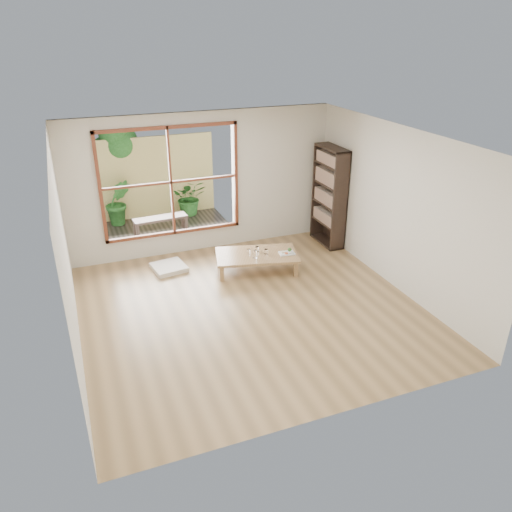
{
  "coord_description": "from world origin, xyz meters",
  "views": [
    {
      "loc": [
        -2.32,
        -6.2,
        4.0
      ],
      "look_at": [
        0.35,
        0.64,
        0.55
      ],
      "focal_mm": 35.0,
      "sensor_mm": 36.0,
      "label": 1
    }
  ],
  "objects_px": {
    "bookshelf": "(329,197)",
    "garden_bench": "(160,220)",
    "low_table": "(257,256)",
    "food_tray": "(287,252)"
  },
  "relations": [
    {
      "from": "low_table",
      "to": "garden_bench",
      "type": "height_order",
      "value": "garden_bench"
    },
    {
      "from": "bookshelf",
      "to": "garden_bench",
      "type": "bearing_deg",
      "value": 151.51
    },
    {
      "from": "garden_bench",
      "to": "food_tray",
      "type": "bearing_deg",
      "value": -58.68
    },
    {
      "from": "food_tray",
      "to": "garden_bench",
      "type": "xyz_separation_m",
      "value": [
        -1.76,
        2.43,
        -0.02
      ]
    },
    {
      "from": "low_table",
      "to": "food_tray",
      "type": "xyz_separation_m",
      "value": [
        0.51,
        -0.17,
        0.06
      ]
    },
    {
      "from": "low_table",
      "to": "bookshelf",
      "type": "relative_size",
      "value": 0.82
    },
    {
      "from": "food_tray",
      "to": "garden_bench",
      "type": "distance_m",
      "value": 3.0
    },
    {
      "from": "garden_bench",
      "to": "bookshelf",
      "type": "bearing_deg",
      "value": -33.02
    },
    {
      "from": "garden_bench",
      "to": "low_table",
      "type": "bearing_deg",
      "value": -65.73
    },
    {
      "from": "low_table",
      "to": "bookshelf",
      "type": "xyz_separation_m",
      "value": [
        1.75,
        0.64,
        0.69
      ]
    }
  ]
}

